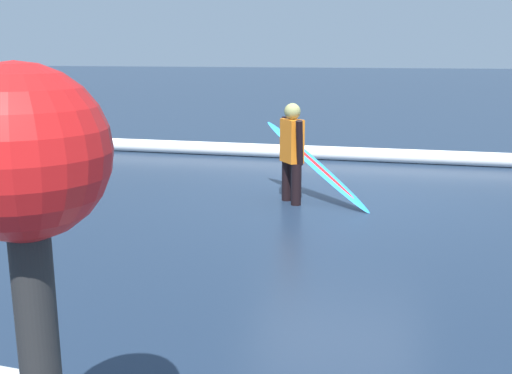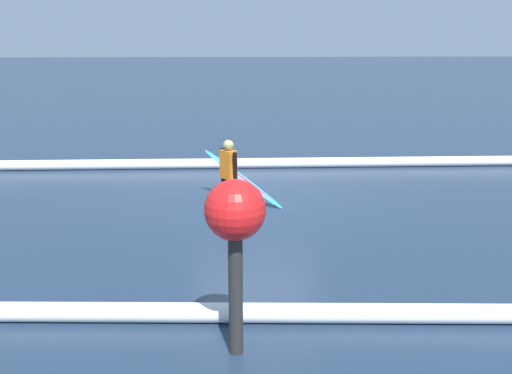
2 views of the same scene
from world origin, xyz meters
The scene contains 6 objects.
ground_plane centered at (0.00, 0.00, 0.00)m, with size 139.45×139.45×0.00m, color #1D2D43.
surfer centered at (0.61, 0.46, 0.76)m, with size 0.37×0.49×1.37m.
surfboard centered at (0.32, 0.24, 0.51)m, with size 1.75×1.31×1.04m.
channel_buoy centered at (0.54, 6.42, 1.57)m, with size 0.66×0.66×2.01m.
wave_crest_foreground centered at (1.09, -2.99, 0.13)m, with size 0.26×0.26×16.55m, color white.
wave_crest_midground centered at (-1.21, 5.78, 0.12)m, with size 0.25×0.25×18.72m, color white.
Camera 2 is at (0.59, 12.59, 3.53)m, focal length 42.58 mm.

